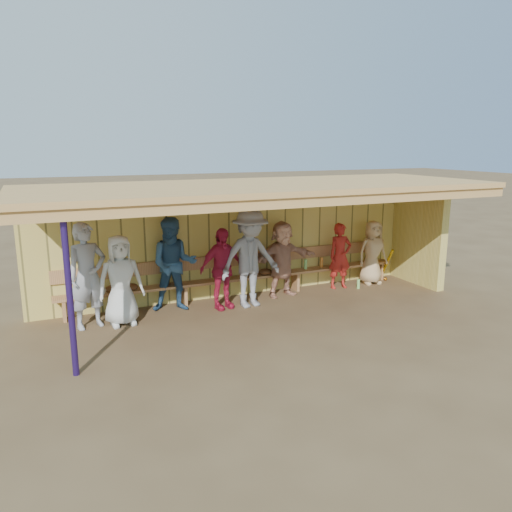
{
  "coord_description": "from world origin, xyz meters",
  "views": [
    {
      "loc": [
        -3.94,
        -8.45,
        3.23
      ],
      "look_at": [
        0.0,
        0.35,
        1.05
      ],
      "focal_mm": 35.0,
      "sensor_mm": 36.0,
      "label": 1
    }
  ],
  "objects_px": {
    "player_b": "(121,280)",
    "player_f": "(282,259)",
    "player_c": "(174,264)",
    "bench": "(241,273)",
    "player_h": "(372,252)",
    "player_g": "(340,256)",
    "player_d": "(222,269)",
    "player_e": "(250,258)",
    "player_a": "(88,276)"
  },
  "relations": [
    {
      "from": "player_a",
      "to": "bench",
      "type": "relative_size",
      "value": 0.25
    },
    {
      "from": "player_f",
      "to": "player_c",
      "type": "bearing_deg",
      "value": 174.09
    },
    {
      "from": "player_b",
      "to": "player_h",
      "type": "xyz_separation_m",
      "value": [
        5.82,
        0.39,
        -0.08
      ]
    },
    {
      "from": "player_g",
      "to": "bench",
      "type": "distance_m",
      "value": 2.32
    },
    {
      "from": "player_d",
      "to": "player_f",
      "type": "xyz_separation_m",
      "value": [
        1.48,
        0.27,
        0.0
      ]
    },
    {
      "from": "player_b",
      "to": "player_f",
      "type": "relative_size",
      "value": 1.01
    },
    {
      "from": "player_b",
      "to": "player_e",
      "type": "bearing_deg",
      "value": -3.49
    },
    {
      "from": "player_c",
      "to": "player_d",
      "type": "bearing_deg",
      "value": -1.73
    },
    {
      "from": "player_h",
      "to": "bench",
      "type": "relative_size",
      "value": 0.2
    },
    {
      "from": "player_b",
      "to": "player_g",
      "type": "height_order",
      "value": "player_b"
    },
    {
      "from": "player_b",
      "to": "player_c",
      "type": "height_order",
      "value": "player_c"
    },
    {
      "from": "player_g",
      "to": "player_h",
      "type": "relative_size",
      "value": 1.0
    },
    {
      "from": "player_e",
      "to": "player_f",
      "type": "relative_size",
      "value": 1.21
    },
    {
      "from": "player_b",
      "to": "player_d",
      "type": "xyz_separation_m",
      "value": [
        1.97,
        0.12,
        -0.01
      ]
    },
    {
      "from": "player_a",
      "to": "player_e",
      "type": "relative_size",
      "value": 0.96
    },
    {
      "from": "player_d",
      "to": "player_c",
      "type": "bearing_deg",
      "value": 151.52
    },
    {
      "from": "player_d",
      "to": "player_e",
      "type": "xyz_separation_m",
      "value": [
        0.57,
        -0.1,
        0.18
      ]
    },
    {
      "from": "player_h",
      "to": "player_b",
      "type": "bearing_deg",
      "value": -172.22
    },
    {
      "from": "player_e",
      "to": "bench",
      "type": "relative_size",
      "value": 0.26
    },
    {
      "from": "player_d",
      "to": "player_a",
      "type": "bearing_deg",
      "value": 169.07
    },
    {
      "from": "player_e",
      "to": "player_f",
      "type": "distance_m",
      "value": 1.0
    },
    {
      "from": "player_g",
      "to": "player_a",
      "type": "bearing_deg",
      "value": -171.56
    },
    {
      "from": "player_c",
      "to": "player_g",
      "type": "xyz_separation_m",
      "value": [
        3.84,
        0.0,
        -0.18
      ]
    },
    {
      "from": "player_a",
      "to": "player_b",
      "type": "distance_m",
      "value": 0.57
    },
    {
      "from": "player_b",
      "to": "player_f",
      "type": "xyz_separation_m",
      "value": [
        3.46,
        0.39,
        -0.01
      ]
    },
    {
      "from": "bench",
      "to": "player_e",
      "type": "bearing_deg",
      "value": -97.55
    },
    {
      "from": "bench",
      "to": "player_f",
      "type": "bearing_deg",
      "value": -20.42
    },
    {
      "from": "player_a",
      "to": "player_f",
      "type": "distance_m",
      "value": 4.02
    },
    {
      "from": "player_c",
      "to": "player_h",
      "type": "distance_m",
      "value": 4.74
    },
    {
      "from": "player_a",
      "to": "bench",
      "type": "height_order",
      "value": "player_a"
    },
    {
      "from": "player_b",
      "to": "bench",
      "type": "bearing_deg",
      "value": 10.91
    },
    {
      "from": "player_b",
      "to": "player_e",
      "type": "xyz_separation_m",
      "value": [
        2.54,
        0.02,
        0.16
      ]
    },
    {
      "from": "player_g",
      "to": "player_f",
      "type": "bearing_deg",
      "value": -174.65
    },
    {
      "from": "player_b",
      "to": "player_g",
      "type": "bearing_deg",
      "value": 0.63
    },
    {
      "from": "player_g",
      "to": "player_h",
      "type": "bearing_deg",
      "value": 5.35
    },
    {
      "from": "player_b",
      "to": "player_a",
      "type": "bearing_deg",
      "value": 166.15
    },
    {
      "from": "player_e",
      "to": "player_b",
      "type": "bearing_deg",
      "value": 174.76
    },
    {
      "from": "player_c",
      "to": "player_h",
      "type": "height_order",
      "value": "player_c"
    },
    {
      "from": "player_c",
      "to": "player_h",
      "type": "relative_size",
      "value": 1.24
    },
    {
      "from": "player_a",
      "to": "player_f",
      "type": "xyz_separation_m",
      "value": [
        4.01,
        0.3,
        -0.13
      ]
    },
    {
      "from": "player_f",
      "to": "player_h",
      "type": "xyz_separation_m",
      "value": [
        2.36,
        0.0,
        -0.07
      ]
    },
    {
      "from": "player_f",
      "to": "player_h",
      "type": "distance_m",
      "value": 2.37
    },
    {
      "from": "player_e",
      "to": "bench",
      "type": "xyz_separation_m",
      "value": [
        0.09,
        0.68,
        -0.47
      ]
    },
    {
      "from": "player_b",
      "to": "player_e",
      "type": "relative_size",
      "value": 0.83
    },
    {
      "from": "player_a",
      "to": "player_g",
      "type": "bearing_deg",
      "value": -13.48
    },
    {
      "from": "player_c",
      "to": "player_e",
      "type": "bearing_deg",
      "value": 0.88
    },
    {
      "from": "player_a",
      "to": "player_g",
      "type": "distance_m",
      "value": 5.49
    },
    {
      "from": "player_e",
      "to": "player_g",
      "type": "height_order",
      "value": "player_e"
    },
    {
      "from": "player_c",
      "to": "bench",
      "type": "height_order",
      "value": "player_c"
    },
    {
      "from": "player_d",
      "to": "player_h",
      "type": "distance_m",
      "value": 3.86
    }
  ]
}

